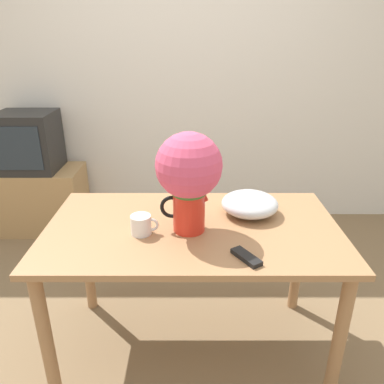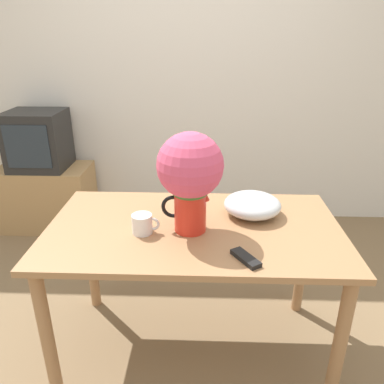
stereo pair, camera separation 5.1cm
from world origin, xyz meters
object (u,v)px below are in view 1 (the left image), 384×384
object	(u,v)px
flower_vase	(190,174)
tv_set	(30,142)
coffee_mug	(143,225)
white_bowl	(251,204)

from	to	relation	value
flower_vase	tv_set	size ratio (longest dim) A/B	0.98
coffee_mug	tv_set	size ratio (longest dim) A/B	0.27
coffee_mug	tv_set	xyz separation A→B (m)	(-1.11, 1.47, -0.02)
flower_vase	tv_set	bearing A→B (deg)	132.92
white_bowl	tv_set	world-z (taller)	tv_set
white_bowl	tv_set	xyz separation A→B (m)	(-1.64, 1.26, -0.02)
white_bowl	coffee_mug	bearing A→B (deg)	-158.34
flower_vase	tv_set	world-z (taller)	flower_vase
coffee_mug	tv_set	world-z (taller)	tv_set
coffee_mug	white_bowl	xyz separation A→B (m)	(0.52, 0.21, 0.01)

